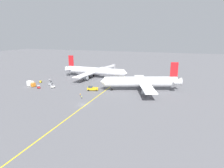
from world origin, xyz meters
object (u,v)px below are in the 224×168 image
object	(u,v)px
pushback_tug	(92,88)
gse_gpu_cart_small	(41,82)
gse_baggage_cart_near_cluster	(53,87)
jet_bridge	(109,67)
gse_baggage_cart_trailing	(39,87)
ground_crew_wing_walker_right	(80,95)
airliner_at_gate_left	(95,71)
gse_stair_truck_yellow	(50,83)
ground_crew_marshaller_foreground	(82,97)
gse_catering_truck_tall	(31,84)
airliner_being_pushed	(141,82)

from	to	relation	value
pushback_tug	gse_gpu_cart_small	xyz separation A→B (m)	(-41.67, 6.01, -0.43)
gse_baggage_cart_near_cluster	jet_bridge	world-z (taller)	jet_bridge
gse_baggage_cart_trailing	ground_crew_wing_walker_right	size ratio (longest dim) A/B	1.77
airliner_at_gate_left	gse_stair_truck_yellow	world-z (taller)	airliner_at_gate_left
gse_gpu_cart_small	ground_crew_wing_walker_right	bearing A→B (deg)	-25.16
gse_baggage_cart_near_cluster	gse_baggage_cart_trailing	world-z (taller)	same
airliner_at_gate_left	gse_baggage_cart_near_cluster	size ratio (longest dim) A/B	16.53
ground_crew_marshaller_foreground	gse_baggage_cart_trailing	bearing A→B (deg)	164.45
ground_crew_wing_walker_right	airliner_at_gate_left	bearing A→B (deg)	104.90
pushback_tug	gse_stair_truck_yellow	world-z (taller)	gse_stair_truck_yellow
gse_baggage_cart_trailing	airliner_at_gate_left	bearing A→B (deg)	64.25
gse_stair_truck_yellow	gse_baggage_cart_near_cluster	world-z (taller)	gse_stair_truck_yellow
gse_baggage_cart_trailing	jet_bridge	xyz separation A→B (m)	(22.24, 65.09, 3.34)
pushback_tug	gse_catering_truck_tall	size ratio (longest dim) A/B	1.55
jet_bridge	airliner_being_pushed	bearing A→B (deg)	-52.24
airliner_being_pushed	jet_bridge	xyz separation A→B (m)	(-38.08, 49.16, -1.05)
gse_stair_truck_yellow	gse_baggage_cart_near_cluster	size ratio (longest dim) A/B	1.57
airliner_being_pushed	jet_bridge	world-z (taller)	airliner_being_pushed
ground_crew_wing_walker_right	jet_bridge	xyz separation A→B (m)	(-9.95, 71.62, 3.29)
gse_gpu_cart_small	gse_stair_truck_yellow	world-z (taller)	gse_stair_truck_yellow
gse_catering_truck_tall	gse_baggage_cart_trailing	xyz separation A→B (m)	(7.37, -2.17, -0.90)
airliner_being_pushed	gse_gpu_cart_small	distance (m)	68.97
gse_baggage_cart_near_cluster	ground_crew_wing_walker_right	bearing A→B (deg)	-22.44
gse_gpu_cart_small	gse_catering_truck_tall	size ratio (longest dim) A/B	0.42
gse_stair_truck_yellow	ground_crew_wing_walker_right	distance (m)	35.15
airliner_being_pushed	ground_crew_wing_walker_right	world-z (taller)	airliner_being_pushed
pushback_tug	gse_baggage_cart_trailing	size ratio (longest dim) A/B	3.11
ground_crew_wing_walker_right	jet_bridge	distance (m)	72.38
pushback_tug	gse_catering_truck_tall	world-z (taller)	gse_catering_truck_tall
jet_bridge	ground_crew_marshaller_foreground	bearing A→B (deg)	-80.54
gse_baggage_cart_trailing	ground_crew_marshaller_foreground	size ratio (longest dim) A/B	1.95
gse_stair_truck_yellow	ground_crew_marshaller_foreground	size ratio (longest dim) A/B	3.10
gse_catering_truck_tall	airliner_being_pushed	bearing A→B (deg)	11.49
gse_stair_truck_yellow	ground_crew_marshaller_foreground	xyz separation A→B (m)	(33.41, -19.84, -0.20)
gse_gpu_cart_small	ground_crew_wing_walker_right	size ratio (longest dim) A/B	1.50
airliner_being_pushed	gse_gpu_cart_small	size ratio (longest dim) A/B	17.82
gse_stair_truck_yellow	gse_catering_truck_tall	bearing A→B (deg)	-137.14
airliner_at_gate_left	gse_baggage_cart_trailing	distance (m)	45.36
ground_crew_marshaller_foreground	airliner_being_pushed	bearing A→B (deg)	44.94
ground_crew_wing_walker_right	ground_crew_marshaller_foreground	world-z (taller)	ground_crew_wing_walker_right
airliner_at_gate_left	gse_catering_truck_tall	size ratio (longest dim) A/B	8.36
gse_catering_truck_tall	ground_crew_marshaller_foreground	xyz separation A→B (m)	(42.05, -11.82, -0.94)
airliner_being_pushed	gse_catering_truck_tall	bearing A→B (deg)	-168.51
gse_stair_truck_yellow	gse_baggage_cart_near_cluster	xyz separation A→B (m)	(6.34, -6.58, -0.16)
airliner_at_gate_left	jet_bridge	bearing A→B (deg)	83.89
gse_catering_truck_tall	gse_baggage_cart_trailing	bearing A→B (deg)	-16.41
gse_baggage_cart_near_cluster	airliner_being_pushed	bearing A→B (deg)	13.15
ground_crew_marshaller_foreground	jet_bridge	size ratio (longest dim) A/B	0.07
airliner_at_gate_left	gse_stair_truck_yellow	distance (m)	35.81
pushback_tug	gse_stair_truck_yellow	distance (m)	32.17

